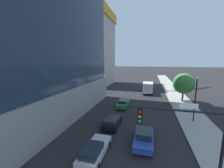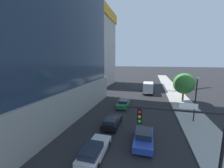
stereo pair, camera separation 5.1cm
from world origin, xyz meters
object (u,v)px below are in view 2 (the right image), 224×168
Objects in this scene: traffic_light_pole at (185,129)px; car_silver at (94,150)px; street_tree at (184,84)px; box_truck at (148,87)px; car_green at (123,104)px; car_black at (112,122)px; construction_building at (91,45)px; street_lamp at (196,93)px; car_blue at (144,137)px.

traffic_light_pole is 1.35× the size of car_silver.
traffic_light_pole is at bearing -8.98° from car_silver.
street_tree reaches higher than box_truck.
car_green is at bearing -108.00° from box_truck.
car_black is 6.22m from car_silver.
construction_building is 7.02× the size of car_silver.
car_green is 14.44m from car_silver.
street_tree is at bearing -43.07° from box_truck.
street_lamp reaches higher than car_blue.
traffic_light_pole is 28.81m from box_truck.
construction_building reaches higher than car_black.
traffic_light_pole is at bearing -108.34° from street_lamp.
box_truck reaches higher than car_silver.
street_lamp is 10.40m from car_blue.
construction_building is 41.86m from car_blue.
construction_building is at bearing 154.43° from box_truck.
construction_building is 31.05m from car_green.
construction_building is 7.19× the size of car_blue.
construction_building reaches higher than car_blue.
traffic_light_pole is (23.23, -38.39, -9.76)m from construction_building.
street_lamp reaches higher than car_green.
car_silver is (-6.95, 1.10, -3.56)m from traffic_light_pole.
car_black is 0.61× the size of box_truck.
car_black is 0.93× the size of car_silver.
box_truck reaches higher than car_green.
car_black is at bearing -101.27° from box_truck.
street_tree is at bearing 51.97° from car_black.
street_lamp reaches higher than box_truck.
car_green is at bearing 110.84° from car_blue.
box_truck is (-0.00, 24.17, 1.04)m from car_blue.
box_truck reaches higher than car_blue.
construction_building is at bearing 117.65° from car_black.
car_silver is at bearing -90.00° from car_green.
construction_building is 7.42× the size of car_green.
car_blue is 0.98× the size of car_silver.
street_tree is 10.05m from box_truck.
street_tree is at bearing 29.12° from car_green.
construction_building is at bearing 121.12° from car_blue.
car_black reaches higher than car_silver.
car_black is (-11.39, -14.57, -3.28)m from street_tree.
car_black is at bearing -158.18° from street_lamp.
car_silver is (-11.39, -20.79, -3.30)m from street_tree.
street_lamp is at bearing 47.73° from car_blue.
car_green is at bearing 90.00° from car_black.
car_black is 21.71m from box_truck.
car_blue is 24.19m from box_truck.
construction_building reaches higher than car_silver.
traffic_light_pole is 10.69m from car_black.
construction_building reaches higher than street_lamp.
traffic_light_pole reaches higher than car_black.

